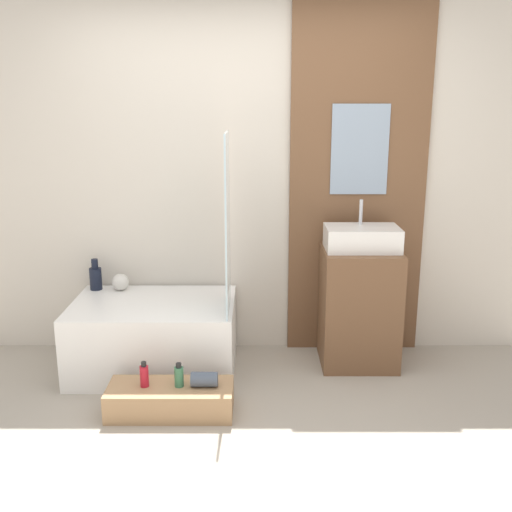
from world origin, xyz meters
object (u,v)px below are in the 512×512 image
Objects in this scene: vase_tall_dark at (94,277)px; sink at (360,238)px; bathtub at (153,336)px; vase_round_light at (119,282)px; bottle_soap_primary at (143,376)px; bottle_soap_secondary at (177,376)px; wooden_step_bench at (169,400)px.

sink is at bearing -5.17° from vase_tall_dark.
vase_round_light is at bearing 135.61° from bathtub.
vase_tall_dark is 1.10m from bottle_soap_primary.
sink reaches higher than bottle_soap_secondary.
bathtub is 0.64m from vase_tall_dark.
bottle_soap_primary is at bearing -86.20° from bathtub.
vase_tall_dark is at bearing 147.82° from bathtub.
vase_tall_dark is (-0.46, 0.29, 0.34)m from bathtub.
bottle_soap_primary reaches higher than wooden_step_bench.
sink is at bearing -5.13° from vase_round_light.
wooden_step_bench is 1.67m from sink.
vase_round_light is at bearing 174.87° from sink.
vase_round_light reaches higher than wooden_step_bench.
vase_round_light is (-0.47, 0.89, 0.47)m from wooden_step_bench.
bottle_soap_secondary is (0.71, -0.91, -0.35)m from vase_tall_dark.
sink reaches higher than wooden_step_bench.
bottle_soap_secondary is (-1.19, -0.74, -0.68)m from sink.
vase_tall_dark is at bearing 128.06° from bottle_soap_secondary.
bathtub is 9.07× the size of vase_round_light.
bathtub reaches higher than bottle_soap_primary.
vase_tall_dark reaches higher than vase_round_light.
sink is at bearing 30.55° from wooden_step_bench.
bathtub is 4.85× the size of vase_tall_dark.
bathtub is at bearing -44.39° from vase_round_light.
sink is 2.19× the size of vase_tall_dark.
vase_tall_dark is 1.53× the size of bottle_soap_secondary.
wooden_step_bench is at bearing 0.00° from bottle_soap_primary.
vase_tall_dark reaches higher than bathtub.
bottle_soap_primary is (0.50, -0.91, -0.34)m from vase_tall_dark.
sink is (1.44, 0.12, 0.67)m from bathtub.
bottle_soap_secondary is (0.53, -0.89, -0.31)m from vase_round_light.
wooden_step_bench is at bearing -62.11° from vase_round_light.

